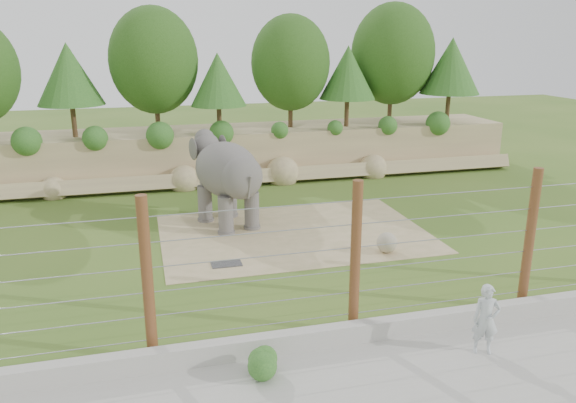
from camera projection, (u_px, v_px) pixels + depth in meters
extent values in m
plane|color=#3F6320|center=(303.00, 264.00, 18.59)|extent=(90.00, 90.00, 0.00)
cube|color=#9A8461|center=(236.00, 152.00, 30.27)|extent=(30.00, 4.00, 2.50)
cube|color=#9A8461|center=(244.00, 178.00, 28.40)|extent=(30.00, 1.37, 1.07)
cylinder|color=#3F2B19|center=(74.00, 121.00, 27.26)|extent=(0.24, 0.24, 1.58)
sphere|color=#1C4210|center=(69.00, 76.00, 26.65)|extent=(3.60, 3.60, 3.60)
cylinder|color=#3F2B19|center=(157.00, 113.00, 28.66)|extent=(0.24, 0.24, 1.92)
sphere|color=#1C4210|center=(154.00, 60.00, 27.91)|extent=(4.40, 4.40, 4.40)
cylinder|color=#3F2B19|center=(219.00, 119.00, 28.36)|extent=(0.24, 0.24, 1.40)
sphere|color=#1C4210|center=(218.00, 81.00, 27.82)|extent=(3.20, 3.20, 3.20)
cylinder|color=#3F2B19|center=(290.00, 110.00, 30.21)|extent=(0.24, 0.24, 1.82)
sphere|color=#1C4210|center=(291.00, 63.00, 29.50)|extent=(4.16, 4.16, 4.16)
cylinder|color=#3F2B19|center=(347.00, 112.00, 30.43)|extent=(0.24, 0.24, 1.50)
sphere|color=#1C4210|center=(348.00, 74.00, 29.85)|extent=(3.44, 3.44, 3.44)
cylinder|color=#3F2B19|center=(390.00, 104.00, 32.02)|extent=(0.24, 0.24, 2.03)
sphere|color=#1C4210|center=(393.00, 54.00, 31.23)|extent=(4.64, 4.64, 4.64)
cylinder|color=#3F2B19|center=(448.00, 108.00, 31.70)|extent=(0.24, 0.24, 1.64)
sphere|color=#1C4210|center=(451.00, 68.00, 31.06)|extent=(3.76, 3.76, 3.76)
cube|color=#9B8D5D|center=(294.00, 233.00, 21.49)|extent=(10.00, 7.00, 0.02)
cube|color=#262628|center=(226.00, 264.00, 18.55)|extent=(1.00, 0.60, 0.03)
sphere|color=gray|center=(387.00, 243.00, 19.47)|extent=(0.72, 0.72, 0.72)
cube|color=#ADA9A0|center=(360.00, 332.00, 13.89)|extent=(26.00, 0.35, 0.50)
cube|color=#ADA9A0|center=(395.00, 387.00, 12.10)|extent=(26.00, 4.00, 0.01)
cylinder|color=brown|center=(147.00, 280.00, 12.62)|extent=(0.26, 0.26, 4.00)
cylinder|color=brown|center=(355.00, 259.00, 13.85)|extent=(0.26, 0.26, 4.00)
cylinder|color=brown|center=(529.00, 240.00, 15.08)|extent=(0.26, 0.26, 4.00)
cylinder|color=#95959A|center=(353.00, 313.00, 14.28)|extent=(20.00, 0.02, 0.02)
cylinder|color=#95959A|center=(354.00, 292.00, 14.11)|extent=(20.00, 0.02, 0.02)
cylinder|color=#95959A|center=(355.00, 270.00, 13.93)|extent=(20.00, 0.02, 0.02)
cylinder|color=#95959A|center=(356.00, 247.00, 13.76)|extent=(20.00, 0.02, 0.02)
cylinder|color=#95959A|center=(357.00, 224.00, 13.59)|extent=(20.00, 0.02, 0.02)
cylinder|color=#95959A|center=(358.00, 200.00, 13.42)|extent=(20.00, 0.02, 0.02)
sphere|color=#285721|center=(259.00, 361.00, 12.44)|extent=(0.72, 0.72, 0.72)
imported|color=#B8BDC2|center=(486.00, 319.00, 13.20)|extent=(0.74, 0.61, 1.73)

